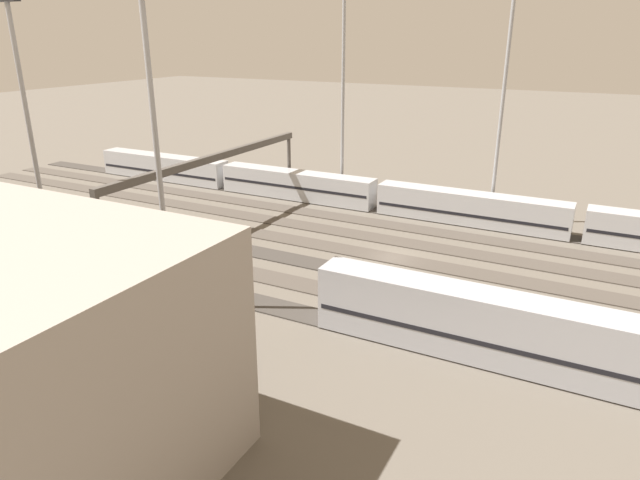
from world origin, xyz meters
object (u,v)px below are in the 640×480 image
(light_mast_1, at_px, (24,97))
(train_on_track_0, at_px, (470,208))
(signal_gantry, at_px, (214,164))
(light_mast_2, at_px, (343,62))
(light_mast_0, at_px, (506,71))
(light_mast_3, at_px, (152,107))

(light_mast_1, bearing_deg, train_on_track_0, -136.44)
(light_mast_1, relative_size, signal_gantry, 0.73)
(light_mast_2, bearing_deg, light_mast_0, 179.60)
(light_mast_1, height_order, light_mast_3, light_mast_3)
(light_mast_1, xyz_separation_m, signal_gantry, (-7.35, -17.30, -8.82))
(light_mast_2, bearing_deg, light_mast_3, 92.30)
(light_mast_0, bearing_deg, light_mast_3, 62.45)
(light_mast_0, height_order, light_mast_3, light_mast_0)
(light_mast_0, relative_size, light_mast_2, 0.97)
(train_on_track_0, height_order, signal_gantry, signal_gantry)
(light_mast_0, xyz_separation_m, signal_gantry, (28.60, 17.47, -10.25))
(light_mast_0, bearing_deg, light_mast_2, -0.40)
(light_mast_0, relative_size, light_mast_3, 1.08)
(train_on_track_0, height_order, light_mast_0, light_mast_0)
(light_mast_0, height_order, signal_gantry, light_mast_0)
(light_mast_0, relative_size, signal_gantry, 0.81)
(light_mast_1, bearing_deg, light_mast_3, 174.48)
(light_mast_1, distance_m, signal_gantry, 20.76)
(light_mast_0, height_order, light_mast_1, light_mast_0)
(signal_gantry, bearing_deg, light_mast_1, 66.97)
(light_mast_0, height_order, light_mast_2, light_mast_2)
(train_on_track_0, xyz_separation_m, light_mast_3, (17.01, 33.94, 14.72))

